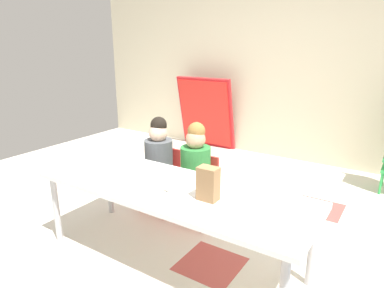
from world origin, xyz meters
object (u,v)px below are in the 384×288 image
(seated_child_near_camera, at_px, (159,156))
(folded_activity_table, at_px, (206,113))
(craft_table, at_px, (170,192))
(paper_plate_near_edge, at_px, (172,190))
(donut_powdered_on_plate, at_px, (172,187))
(paper_bag_brown, at_px, (208,184))
(seated_child_middle_seat, at_px, (196,164))
(paper_plate_center_table, at_px, (133,171))

(seated_child_near_camera, xyz_separation_m, folded_activity_table, (-0.74, 2.06, -0.02))
(seated_child_near_camera, bearing_deg, folded_activity_table, 109.71)
(craft_table, distance_m, seated_child_near_camera, 0.80)
(paper_plate_near_edge, relative_size, donut_powdered_on_plate, 1.66)
(folded_activity_table, distance_m, donut_powdered_on_plate, 3.02)
(seated_child_near_camera, height_order, paper_plate_near_edge, seated_child_near_camera)
(craft_table, height_order, folded_activity_table, folded_activity_table)
(folded_activity_table, distance_m, paper_plate_near_edge, 3.02)
(paper_plate_near_edge, xyz_separation_m, donut_powdered_on_plate, (0.00, 0.00, 0.02))
(seated_child_near_camera, distance_m, donut_powdered_on_plate, 0.88)
(paper_bag_brown, xyz_separation_m, paper_plate_near_edge, (-0.27, -0.02, -0.11))
(seated_child_near_camera, relative_size, seated_child_middle_seat, 1.00)
(seated_child_middle_seat, height_order, donut_powdered_on_plate, seated_child_middle_seat)
(paper_plate_center_table, height_order, donut_powdered_on_plate, donut_powdered_on_plate)
(seated_child_middle_seat, bearing_deg, donut_powdered_on_plate, -71.87)
(seated_child_near_camera, xyz_separation_m, donut_powdered_on_plate, (0.61, -0.63, 0.06))
(folded_activity_table, relative_size, donut_powdered_on_plate, 10.04)
(paper_plate_near_edge, height_order, paper_plate_center_table, same)
(craft_table, height_order, donut_powdered_on_plate, donut_powdered_on_plate)
(seated_child_middle_seat, bearing_deg, craft_table, -75.28)
(folded_activity_table, bearing_deg, craft_table, -63.87)
(craft_table, distance_m, paper_plate_center_table, 0.43)
(craft_table, relative_size, donut_powdered_on_plate, 18.70)
(craft_table, bearing_deg, paper_plate_near_edge, -45.36)
(craft_table, height_order, paper_plate_center_table, paper_plate_center_table)
(craft_table, xyz_separation_m, donut_powdered_on_plate, (0.06, -0.06, 0.07))
(folded_activity_table, xyz_separation_m, paper_plate_center_table, (0.87, -2.57, 0.06))
(paper_plate_center_table, distance_m, donut_powdered_on_plate, 0.50)
(folded_activity_table, xyz_separation_m, donut_powdered_on_plate, (1.35, -2.70, 0.08))
(folded_activity_table, xyz_separation_m, paper_bag_brown, (1.63, -2.68, 0.17))
(folded_activity_table, height_order, paper_plate_center_table, folded_activity_table)
(paper_plate_center_table, bearing_deg, paper_plate_near_edge, -15.37)
(seated_child_near_camera, bearing_deg, donut_powdered_on_plate, -46.01)
(craft_table, bearing_deg, folded_activity_table, 116.13)
(paper_bag_brown, distance_m, paper_plate_near_edge, 0.29)
(folded_activity_table, distance_m, paper_plate_center_table, 2.71)
(donut_powdered_on_plate, bearing_deg, folded_activity_table, 116.61)
(paper_plate_center_table, relative_size, donut_powdered_on_plate, 1.66)
(craft_table, distance_m, donut_powdered_on_plate, 0.11)
(seated_child_near_camera, xyz_separation_m, paper_plate_near_edge, (0.61, -0.63, 0.04))
(seated_child_near_camera, xyz_separation_m, paper_plate_center_table, (0.13, -0.50, 0.04))
(seated_child_near_camera, height_order, seated_child_middle_seat, same)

